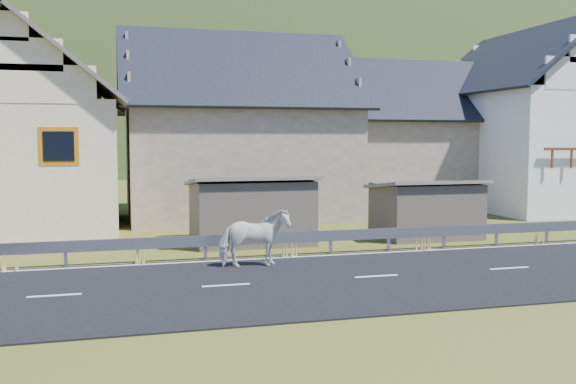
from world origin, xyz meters
name	(u,v)px	position (x,y,z in m)	size (l,w,h in m)	color
ground	(376,278)	(0.00, 0.00, 0.00)	(160.00, 160.00, 0.00)	#3F4613
road	(376,277)	(0.00, 0.00, 0.02)	(60.00, 7.00, 0.04)	black
lane_markings	(376,276)	(0.00, 0.00, 0.04)	(60.00, 6.60, 0.01)	silver
guardrail	(331,236)	(0.00, 3.68, 0.56)	(28.10, 0.09, 0.75)	#93969B
shed_left	(251,212)	(-2.00, 6.50, 1.10)	(4.30, 3.30, 2.40)	brown
shed_right	(426,210)	(4.50, 6.00, 1.00)	(3.80, 2.90, 2.20)	brown
house_cream	(25,121)	(-10.00, 12.00, 4.36)	(7.80, 9.80, 8.30)	#FDEFB7
house_stone_a	(235,118)	(-1.00, 15.00, 4.63)	(10.80, 9.80, 8.90)	tan
house_stone_b	(408,128)	(9.00, 17.00, 4.24)	(9.80, 8.80, 8.10)	tan
house_white	(537,112)	(15.00, 14.00, 5.06)	(8.80, 10.80, 9.70)	white
mountain	(156,217)	(5.00, 180.00, -20.00)	(440.00, 280.00, 260.00)	#243A16
horse	(254,238)	(-2.83, 2.08, 0.86)	(1.95, 0.89, 1.65)	silver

